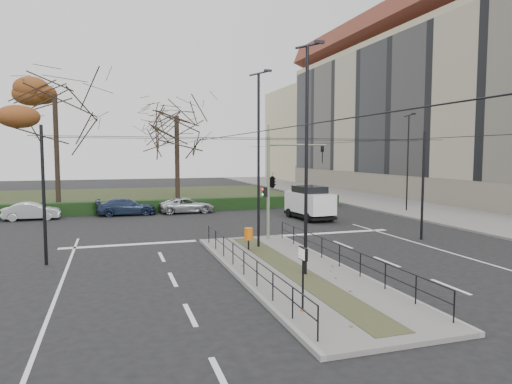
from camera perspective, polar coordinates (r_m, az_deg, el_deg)
ground at (r=20.90m, az=1.94°, el=-8.41°), size 140.00×140.00×0.00m
median_island at (r=18.62m, az=4.55°, el=-9.86°), size 4.40×15.00×0.14m
sidewalk_east at (r=48.30m, az=13.39°, el=-0.90°), size 8.00×90.00×0.14m
park at (r=51.39m, az=-16.64°, el=-0.66°), size 38.00×26.00×0.10m
hedge at (r=38.02m, az=-16.29°, el=-1.84°), size 38.00×1.00×1.00m
apartment_block at (r=55.70m, az=21.50°, el=10.28°), size 13.09×52.10×21.64m
median_railing at (r=18.32m, az=4.69°, el=-7.19°), size 4.14×13.24×0.92m
catenary at (r=21.92m, az=0.54°, el=1.26°), size 20.00×34.00×6.00m
traffic_light at (r=24.80m, az=2.25°, el=1.56°), size 3.77×2.16×5.55m
litter_bin at (r=22.10m, az=-0.95°, el=-5.29°), size 0.42×0.42×1.07m
info_panel at (r=13.65m, az=5.89°, el=-8.56°), size 0.11×0.49×1.90m
streetlamp_median_near at (r=17.34m, az=6.37°, el=4.30°), size 0.74×0.15×8.84m
streetlamp_median_far at (r=22.45m, az=0.37°, el=4.30°), size 0.73×0.15×8.72m
streetlamp_sidewalk at (r=39.20m, az=18.45°, el=3.67°), size 0.66×0.13×7.90m
parked_car_second at (r=36.69m, az=-26.23°, el=-2.17°), size 3.83×1.34×1.26m
parked_car_third at (r=36.87m, az=-15.88°, el=-1.79°), size 4.54×1.88×1.31m
parked_car_fourth at (r=37.24m, az=-8.58°, el=-1.67°), size 4.36×2.03×1.21m
white_van at (r=33.47m, az=6.70°, el=-1.24°), size 2.38×4.69×2.43m
rust_tree at (r=45.83m, az=-23.87°, el=11.07°), size 11.11×11.11×13.15m
bare_tree_center at (r=53.53m, az=-9.84°, el=8.62°), size 9.16×9.16×11.88m
bare_tree_near at (r=44.34m, az=-9.89°, el=8.60°), size 6.98×6.98×10.98m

